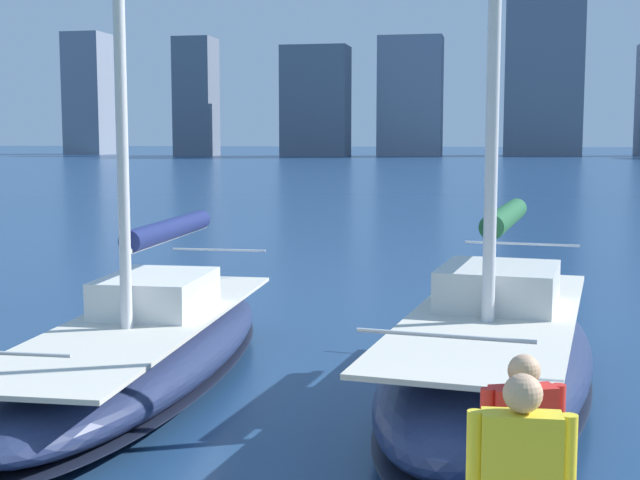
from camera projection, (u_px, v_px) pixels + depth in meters
city_skyline at (560, 60)px, 158.40m from camera, size 166.57×21.79×52.82m
sailboat_forest at (493, 353)px, 11.82m from camera, size 3.47×8.38×12.17m
sailboat_navy at (146, 344)px, 12.96m from camera, size 2.78×9.05×11.09m
person_red_shirt at (522, 449)px, 5.89m from camera, size 0.55×0.33×1.60m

